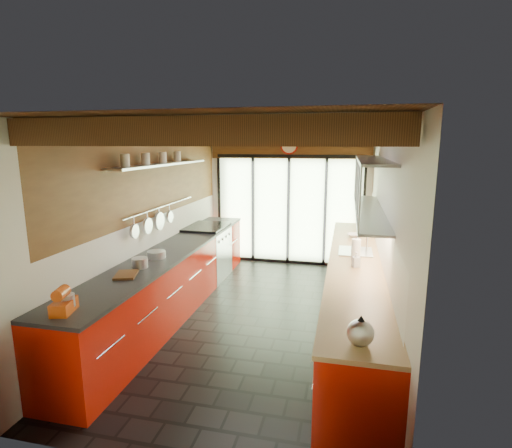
{
  "coord_description": "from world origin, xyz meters",
  "views": [
    {
      "loc": [
        1.13,
        -5.09,
        2.39
      ],
      "look_at": [
        -0.13,
        0.4,
        1.25
      ],
      "focal_mm": 28.0,
      "sensor_mm": 36.0,
      "label": 1
    }
  ],
  "objects_px": {
    "kettle": "(360,331)",
    "soap_bottle": "(356,259)",
    "bowl": "(354,235)",
    "paper_towel": "(356,249)",
    "stand_mixer": "(64,302)"
  },
  "relations": [
    {
      "from": "paper_towel",
      "to": "soap_bottle",
      "type": "height_order",
      "value": "paper_towel"
    },
    {
      "from": "kettle",
      "to": "soap_bottle",
      "type": "distance_m",
      "value": 1.95
    },
    {
      "from": "bowl",
      "to": "paper_towel",
      "type": "bearing_deg",
      "value": -90.0
    },
    {
      "from": "kettle",
      "to": "paper_towel",
      "type": "bearing_deg",
      "value": 90.0
    },
    {
      "from": "stand_mixer",
      "to": "paper_towel",
      "type": "distance_m",
      "value": 3.41
    },
    {
      "from": "kettle",
      "to": "bowl",
      "type": "distance_m",
      "value": 3.56
    },
    {
      "from": "kettle",
      "to": "paper_towel",
      "type": "xyz_separation_m",
      "value": [
        -0.0,
        2.27,
        0.03
      ]
    },
    {
      "from": "stand_mixer",
      "to": "bowl",
      "type": "xyz_separation_m",
      "value": [
        2.54,
        3.55,
        -0.07
      ]
    },
    {
      "from": "paper_towel",
      "to": "soap_bottle",
      "type": "bearing_deg",
      "value": -90.0
    },
    {
      "from": "paper_towel",
      "to": "bowl",
      "type": "xyz_separation_m",
      "value": [
        0.0,
        1.28,
        -0.11
      ]
    },
    {
      "from": "kettle",
      "to": "bowl",
      "type": "xyz_separation_m",
      "value": [
        0.0,
        3.56,
        -0.08
      ]
    },
    {
      "from": "paper_towel",
      "to": "bowl",
      "type": "bearing_deg",
      "value": 90.0
    },
    {
      "from": "kettle",
      "to": "bowl",
      "type": "relative_size",
      "value": 1.19
    },
    {
      "from": "paper_towel",
      "to": "soap_bottle",
      "type": "relative_size",
      "value": 1.71
    },
    {
      "from": "paper_towel",
      "to": "soap_bottle",
      "type": "distance_m",
      "value": 0.33
    }
  ]
}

